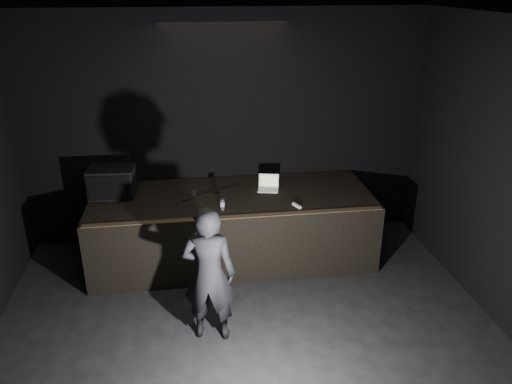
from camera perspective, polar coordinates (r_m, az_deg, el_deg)
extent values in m
cube|color=black|center=(7.60, -3.46, 7.11)|extent=(6.00, 0.10, 3.50)
cube|color=black|center=(3.84, 0.62, 18.04)|extent=(6.00, 7.00, 0.04)
cube|color=black|center=(7.34, -2.71, -3.98)|extent=(4.00, 1.50, 1.00)
cube|color=brown|center=(6.48, -2.18, -2.83)|extent=(3.92, 0.10, 0.01)
cube|color=black|center=(7.33, -16.11, 1.12)|extent=(0.66, 0.48, 0.42)
cube|color=black|center=(7.12, -16.47, 0.43)|extent=(0.58, 0.06, 0.36)
cylinder|color=black|center=(7.19, -5.02, -0.16)|extent=(0.86, 0.44, 0.02)
cube|color=white|center=(7.28, 1.39, 0.23)|extent=(0.33, 0.26, 0.01)
cube|color=silver|center=(7.28, 1.39, 0.29)|extent=(0.27, 0.17, 0.00)
cube|color=white|center=(7.37, 1.47, 1.34)|extent=(0.30, 0.13, 0.19)
cube|color=gold|center=(7.36, 1.47, 1.32)|extent=(0.26, 0.10, 0.15)
cylinder|color=silver|center=(6.67, -3.86, -1.41)|extent=(0.06, 0.06, 0.15)
cylinder|color=navy|center=(6.67, -3.86, -1.38)|extent=(0.06, 0.06, 0.07)
cylinder|color=#AF1016|center=(6.68, -3.85, -1.68)|extent=(0.06, 0.06, 0.01)
cylinder|color=white|center=(7.10, -7.09, -0.22)|extent=(0.08, 0.08, 0.10)
cube|color=silver|center=(6.78, 4.67, -1.56)|extent=(0.10, 0.17, 0.03)
imported|color=black|center=(5.64, -5.40, -9.36)|extent=(0.66, 0.50, 1.65)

